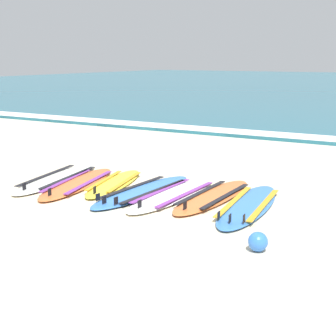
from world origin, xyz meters
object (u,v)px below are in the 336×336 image
(surfboard_0, at_px, (58,178))
(surfboard_3, at_px, (143,191))
(surfboard_4, at_px, (174,194))
(surfboard_6, at_px, (248,205))
(surfboard_5, at_px, (213,196))
(surfboard_1, at_px, (78,183))
(surfboard_2, at_px, (114,183))
(beach_ball, at_px, (258,242))

(surfboard_0, distance_m, surfboard_3, 1.85)
(surfboard_4, relative_size, surfboard_6, 0.97)
(surfboard_0, xyz_separation_m, surfboard_6, (3.65, 0.10, 0.00))
(surfboard_3, relative_size, surfboard_5, 1.07)
(surfboard_4, xyz_separation_m, surfboard_5, (0.60, 0.22, 0.00))
(surfboard_1, xyz_separation_m, surfboard_2, (0.55, 0.32, 0.00))
(surfboard_4, bearing_deg, surfboard_5, 20.38)
(surfboard_1, bearing_deg, surfboard_0, 168.72)
(surfboard_1, bearing_deg, beach_ball, -19.90)
(surfboard_0, bearing_deg, beach_ball, -18.83)
(surfboard_4, height_order, surfboard_5, same)
(surfboard_0, bearing_deg, surfboard_2, 10.68)
(surfboard_2, bearing_deg, surfboard_3, -15.80)
(surfboard_2, xyz_separation_m, surfboard_5, (1.87, 0.09, -0.00))
(surfboard_1, height_order, surfboard_3, same)
(surfboard_2, xyz_separation_m, beach_ball, (3.27, -1.71, 0.08))
(surfboard_1, xyz_separation_m, surfboard_6, (3.08, 0.21, 0.00))
(surfboard_1, height_order, surfboard_4, same)
(surfboard_5, relative_size, surfboard_6, 0.93)
(beach_ball, bearing_deg, surfboard_5, 128.09)
(surfboard_0, bearing_deg, surfboard_5, 5.67)
(surfboard_4, bearing_deg, surfboard_6, 1.12)
(surfboard_4, bearing_deg, beach_ball, -38.10)
(surfboard_1, bearing_deg, surfboard_2, 30.58)
(surfboard_2, distance_m, surfboard_4, 1.28)
(surfboard_5, bearing_deg, surfboard_1, -170.37)
(surfboard_5, relative_size, beach_ball, 10.30)
(surfboard_1, distance_m, surfboard_2, 0.64)
(surfboard_1, relative_size, beach_ball, 10.90)
(surfboard_0, bearing_deg, surfboard_4, 1.78)
(surfboard_1, bearing_deg, surfboard_5, 9.63)
(surfboard_4, distance_m, surfboard_5, 0.64)
(surfboard_3, bearing_deg, surfboard_6, 3.09)
(surfboard_0, distance_m, surfboard_4, 2.39)
(beach_ball, bearing_deg, surfboard_1, 160.10)
(surfboard_2, distance_m, surfboard_6, 2.54)
(surfboard_1, xyz_separation_m, surfboard_5, (2.41, 0.41, 0.00))
(surfboard_0, distance_m, beach_ball, 4.64)
(surfboard_2, height_order, surfboard_3, same)
(surfboard_3, height_order, surfboard_4, same)
(surfboard_2, bearing_deg, surfboard_6, -2.51)
(surfboard_4, height_order, beach_ball, beach_ball)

